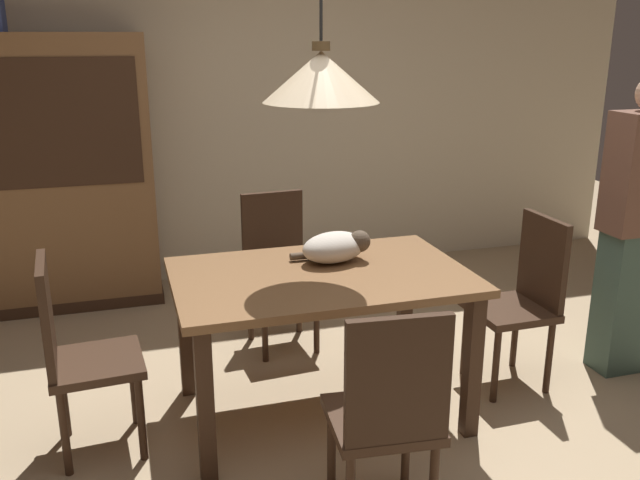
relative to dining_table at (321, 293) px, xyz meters
The scene contains 11 objects.
ground 0.77m from the dining_table, 76.95° to the right, with size 10.00×10.00×0.00m, color tan.
back_wall 2.39m from the dining_table, 87.64° to the left, with size 6.40×0.10×2.90m, color beige.
dining_table is the anchor object (origin of this frame).
chair_right_side 1.14m from the dining_table, ahead, with size 0.40×0.40×0.93m.
chair_left_side 1.14m from the dining_table, behind, with size 0.43×0.43×0.93m.
chair_far_back 0.89m from the dining_table, 90.36° to the left, with size 0.43×0.43×0.93m.
chair_near_front 0.89m from the dining_table, 90.48° to the right, with size 0.44×0.44×0.93m.
cat_sleeping 0.26m from the dining_table, 49.14° to the left, with size 0.40×0.30×0.16m.
pendant_lamp 1.01m from the dining_table, 82.87° to the left, with size 0.52×0.52×1.30m.
hutch_bookcase 2.28m from the dining_table, 122.18° to the left, with size 1.12×0.45×1.85m.
person_standing 1.78m from the dining_table, ahead, with size 0.36×0.22×1.64m.
Camera 1 is at (-0.98, -2.51, 1.84)m, focal length 38.13 mm.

